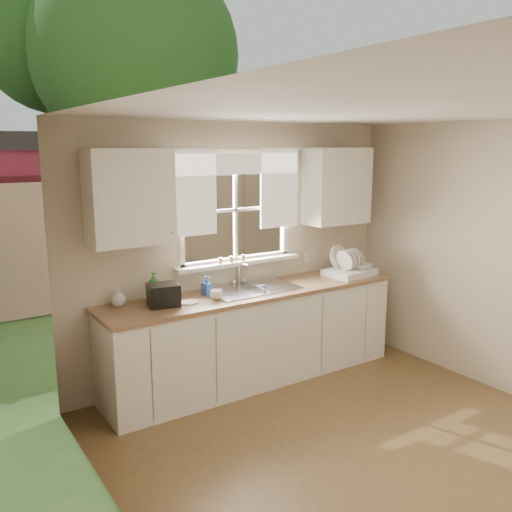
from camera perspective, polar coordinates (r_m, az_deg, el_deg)
ground at (r=4.37m, az=12.82°, el=-20.06°), size 4.00×4.00×0.00m
room_walls at (r=3.83m, az=14.34°, el=-4.47°), size 3.62×4.02×2.50m
ceiling at (r=3.74m, az=14.57°, el=14.70°), size 3.60×4.00×0.02m
window at (r=5.35m, az=-2.08°, el=3.10°), size 1.38×0.16×1.06m
curtains at (r=5.26m, az=-1.82°, el=7.86°), size 1.50×0.03×0.81m
base_cabinets at (r=5.35m, az=-0.18°, el=-8.53°), size 3.00×0.62×0.87m
countertop at (r=5.21m, az=-0.18°, el=-3.83°), size 3.04×0.65×0.04m
upper_cabinet_left at (r=4.65m, az=-13.19°, el=6.05°), size 0.70×0.33×0.80m
upper_cabinet_right at (r=5.86m, az=8.53°, el=7.30°), size 0.70×0.33×0.80m
wall_outlet at (r=5.91m, az=5.33°, el=-0.13°), size 0.08×0.01×0.12m
sill_jars at (r=5.31m, az=-2.57°, el=-0.33°), size 0.30×0.04×0.06m
backyard at (r=11.49m, az=-17.22°, el=16.99°), size 20.00×10.00×6.13m
sink at (r=5.25m, az=-0.37°, el=-4.30°), size 0.88×0.52×0.40m
dish_rack at (r=5.87m, az=9.76°, el=-1.38°), size 0.54×0.43×0.31m
bowl at (r=5.92m, az=11.11°, el=-1.06°), size 0.24×0.24×0.05m
soap_bottle_a at (r=4.91m, az=-10.72°, el=-3.18°), size 0.13×0.13×0.26m
soap_bottle_b at (r=5.04m, az=-5.20°, el=-3.13°), size 0.10×0.10×0.18m
soap_bottle_c at (r=4.83m, az=-14.31°, el=-4.20°), size 0.14×0.14×0.16m
saucer at (r=4.83m, az=-7.11°, el=-4.85°), size 0.17×0.17×0.01m
cup at (r=4.90m, az=-4.20°, el=-4.08°), size 0.13×0.13×0.09m
black_appliance at (r=4.76m, az=-9.72°, el=-4.05°), size 0.30×0.27×0.19m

